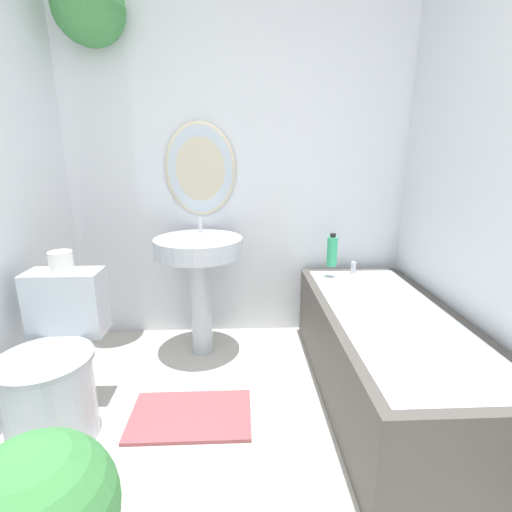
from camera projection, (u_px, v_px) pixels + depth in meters
name	position (u px, v px, depth m)	size (l,w,h in m)	color
wall_back	(217.00, 143.00, 2.43)	(2.40, 0.41, 2.40)	silver
toilet	(54.00, 373.00, 1.72)	(0.42, 0.58, 0.72)	silver
pedestal_sink	(199.00, 263.00, 2.32)	(0.54, 0.54, 0.88)	silver
bathtub	(387.00, 353.00, 1.97)	(0.68, 1.55, 0.56)	#4C4742
shampoo_bottle	(332.00, 251.00, 2.43)	(0.07, 0.07, 0.22)	#38B275
bath_mat	(190.00, 416.00, 1.86)	(0.60, 0.37, 0.02)	#934C51
toilet_paper_roll	(60.00, 261.00, 1.79)	(0.11, 0.11, 0.10)	white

